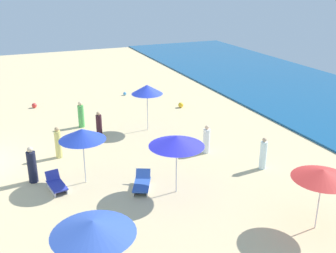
% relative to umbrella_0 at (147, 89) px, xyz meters
% --- Properties ---
extents(umbrella_0, '(1.82, 1.82, 2.75)m').
position_rel_umbrella_0_xyz_m(umbrella_0, '(0.00, 0.00, 0.00)').
color(umbrella_0, silver).
rests_on(umbrella_0, ground_plane).
extents(umbrella_1, '(2.14, 2.14, 2.37)m').
position_rel_umbrella_0_xyz_m(umbrella_1, '(11.73, 2.22, -0.29)').
color(umbrella_1, silver).
rests_on(umbrella_1, ground_plane).
extents(umbrella_2, '(2.01, 2.01, 2.54)m').
position_rel_umbrella_0_xyz_m(umbrella_2, '(5.06, -4.77, -0.19)').
color(umbrella_2, silver).
rests_on(umbrella_2, ground_plane).
extents(lounge_chair_2_0, '(1.40, 0.80, 0.69)m').
position_rel_umbrella_0_xyz_m(lounge_chair_2_0, '(5.23, -6.06, -2.23)').
color(lounge_chair_2_0, silver).
rests_on(lounge_chair_2_0, ground_plane).
extents(umbrella_3, '(2.30, 2.30, 2.56)m').
position_rel_umbrella_0_xyz_m(umbrella_3, '(7.38, -1.39, -0.14)').
color(umbrella_3, silver).
rests_on(umbrella_3, ground_plane).
extents(lounge_chair_3_0, '(1.62, 1.22, 0.64)m').
position_rel_umbrella_0_xyz_m(lounge_chair_3_0, '(6.57, -2.65, -2.23)').
color(lounge_chair_3_0, silver).
rests_on(lounge_chair_3_0, ground_plane).
extents(umbrella_4, '(2.40, 2.40, 2.37)m').
position_rel_umbrella_0_xyz_m(umbrella_4, '(11.73, -5.81, -0.32)').
color(umbrella_4, silver).
rests_on(umbrella_4, ground_plane).
extents(beachgoer_0, '(0.47, 0.47, 1.50)m').
position_rel_umbrella_0_xyz_m(beachgoer_0, '(4.27, 1.67, -1.79)').
color(beachgoer_0, white).
rests_on(beachgoer_0, ground_plane).
extents(beachgoer_1, '(0.41, 0.41, 1.57)m').
position_rel_umbrella_0_xyz_m(beachgoer_1, '(6.93, 3.27, -1.75)').
color(beachgoer_1, white).
rests_on(beachgoer_1, ground_plane).
extents(beachgoer_2, '(0.48, 0.48, 1.69)m').
position_rel_umbrella_0_xyz_m(beachgoer_2, '(4.12, -6.90, -1.70)').
color(beachgoer_2, '#1B1F35').
rests_on(beachgoer_2, ground_plane).
extents(beachgoer_3, '(0.35, 0.35, 1.63)m').
position_rel_umbrella_0_xyz_m(beachgoer_3, '(1.93, -5.45, -1.71)').
color(beachgoer_3, '#E5DB76').
rests_on(beachgoer_3, ground_plane).
extents(beachgoer_4, '(0.38, 0.38, 1.59)m').
position_rel_umbrella_0_xyz_m(beachgoer_4, '(-2.00, -3.53, -1.74)').
color(beachgoer_4, '#4FB556').
rests_on(beachgoer_4, ground_plane).
extents(beachgoer_5, '(0.43, 0.43, 1.48)m').
position_rel_umbrella_0_xyz_m(beachgoer_5, '(-0.07, -2.90, -1.79)').
color(beachgoer_5, '#361A23').
rests_on(beachgoer_5, ground_plane).
extents(beach_ball_0, '(0.25, 0.25, 0.25)m').
position_rel_umbrella_0_xyz_m(beach_ball_0, '(-7.62, 0.89, -2.36)').
color(beach_ball_0, '#3E8FD4').
rests_on(beach_ball_0, ground_plane).
extents(beach_ball_1, '(0.36, 0.36, 0.36)m').
position_rel_umbrella_0_xyz_m(beach_ball_1, '(-3.16, 3.59, -2.30)').
color(beach_ball_1, yellow).
rests_on(beach_ball_1, ground_plane).
extents(beach_ball_2, '(0.34, 0.34, 0.34)m').
position_rel_umbrella_0_xyz_m(beach_ball_2, '(-7.01, -5.83, -2.31)').
color(beach_ball_2, red).
rests_on(beach_ball_2, ground_plane).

